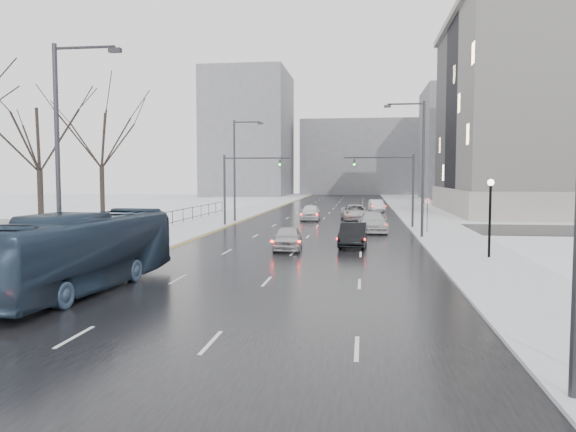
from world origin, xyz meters
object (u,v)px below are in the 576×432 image
at_px(streetlight_l_near, 63,152).
at_px(sedan_right_far, 373,222).
at_px(tree_park_d, 42,243).
at_px(streetlight_l_far, 237,165).
at_px(sedan_right_cross, 355,213).
at_px(no_uturn_sign, 427,205).
at_px(bus, 81,252).
at_px(streetlight_r_near, 571,126).
at_px(sedan_center_far, 311,212).
at_px(lamppost_r_mid, 490,207).
at_px(mast_signal_right, 401,182).
at_px(tree_park_e, 103,229).
at_px(sedan_center_near, 288,238).
at_px(sedan_right_distant, 376,205).
at_px(sedan_right_near, 353,235).
at_px(streetlight_r_mid, 420,162).
at_px(mast_signal_left, 236,181).

bearing_deg(streetlight_l_near, sedan_right_far, 61.72).
height_order(tree_park_d, streetlight_l_far, streetlight_l_far).
xyz_separation_m(sedan_right_cross, sedan_right_far, (1.61, -11.79, 0.00)).
height_order(no_uturn_sign, bus, bus).
distance_m(tree_park_d, bus, 18.46).
xyz_separation_m(tree_park_d, streetlight_r_near, (25.97, -24.00, 5.62)).
bearing_deg(sedan_center_far, lamppost_r_mid, -66.12).
distance_m(streetlight_l_far, sedan_right_far, 15.91).
distance_m(mast_signal_right, bus, 32.34).
relative_size(tree_park_e, lamppost_r_mid, 3.15).
height_order(sedan_center_near, sedan_right_distant, sedan_right_distant).
bearing_deg(tree_park_d, no_uturn_sign, 20.32).
height_order(sedan_center_far, sedan_right_distant, sedan_center_far).
bearing_deg(mast_signal_right, lamppost_r_mid, -78.46).
relative_size(sedan_right_far, sedan_right_distant, 1.21).
relative_size(streetlight_r_near, bus, 0.89).
xyz_separation_m(sedan_right_far, sedan_right_distant, (0.88, 26.63, -0.05)).
distance_m(streetlight_r_near, bus, 18.14).
xyz_separation_m(lamppost_r_mid, sedan_right_distant, (-5.21, 40.93, -2.16)).
bearing_deg(tree_park_e, sedan_center_far, 34.39).
bearing_deg(streetlight_l_near, sedan_right_distant, 74.68).
height_order(sedan_right_near, sedan_right_far, sedan_right_far).
relative_size(lamppost_r_mid, no_uturn_sign, 1.59).
bearing_deg(sedan_center_near, no_uturn_sign, 45.73).
bearing_deg(streetlight_l_near, no_uturn_sign, 54.11).
relative_size(tree_park_e, bus, 1.20).
xyz_separation_m(streetlight_l_near, sedan_center_near, (7.67, 12.55, -4.85)).
bearing_deg(streetlight_r_mid, mast_signal_right, 96.00).
height_order(streetlight_l_near, sedan_right_near, streetlight_l_near).
height_order(no_uturn_sign, sedan_right_near, no_uturn_sign).
height_order(streetlight_l_far, sedan_center_far, streetlight_l_far).
bearing_deg(mast_signal_left, bus, -89.35).
distance_m(streetlight_r_mid, sedan_right_distant, 31.39).
bearing_deg(sedan_center_far, streetlight_r_mid, -60.56).
distance_m(streetlight_r_near, streetlight_l_far, 45.06).
bearing_deg(sedan_center_near, sedan_right_far, 61.29).
xyz_separation_m(streetlight_r_mid, sedan_right_far, (-3.26, 4.29, -4.78)).
distance_m(sedan_right_far, sedan_center_far, 12.87).
bearing_deg(tree_park_d, streetlight_r_near, -42.75).
relative_size(lamppost_r_mid, mast_signal_right, 0.66).
bearing_deg(sedan_center_far, no_uturn_sign, -49.66).
distance_m(streetlight_r_near, no_uturn_sign, 34.18).
distance_m(mast_signal_right, no_uturn_sign, 4.77).
bearing_deg(streetlight_r_mid, sedan_center_far, 121.15).
bearing_deg(sedan_right_distant, sedan_right_far, -99.16).
distance_m(sedan_right_near, sedan_right_distant, 36.59).
xyz_separation_m(streetlight_r_mid, sedan_right_cross, (-4.87, 16.08, -4.78)).
relative_size(no_uturn_sign, sedan_center_near, 0.63).
bearing_deg(sedan_right_near, tree_park_d, -176.33).
height_order(tree_park_d, bus, tree_park_d).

